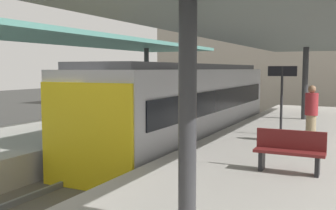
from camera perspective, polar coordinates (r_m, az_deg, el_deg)
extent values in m
plane|color=#383835|center=(11.61, -5.15, -10.32)|extent=(80.00, 80.00, 0.00)
cube|color=#ADA8A0|center=(13.80, -18.89, -5.95)|extent=(4.40, 28.00, 1.00)
cube|color=#ADA8A0|center=(10.12, 13.89, -9.88)|extent=(4.40, 28.00, 1.00)
cube|color=#59544C|center=(11.59, -5.15, -9.85)|extent=(3.20, 28.00, 0.20)
cube|color=slate|center=(11.92, -8.16, -8.60)|extent=(0.08, 28.00, 0.14)
cube|color=slate|center=(11.20, -1.96, -9.46)|extent=(0.08, 28.00, 0.14)
cube|color=#ADADB2|center=(14.90, 2.91, -0.38)|extent=(2.70, 12.42, 2.90)
cube|color=yellow|center=(9.54, -11.95, -4.61)|extent=(2.65, 0.08, 2.60)
cube|color=black|center=(15.45, -1.77, 1.13)|extent=(0.04, 11.43, 0.76)
cube|color=black|center=(14.39, 7.94, 0.77)|extent=(0.04, 11.43, 0.76)
cube|color=#515156|center=(14.83, 2.94, 5.59)|extent=(2.16, 11.80, 0.20)
cylinder|color=#333335|center=(19.76, -3.15, 3.70)|extent=(0.24, 0.24, 3.15)
cube|color=slate|center=(14.61, -15.42, 9.44)|extent=(4.18, 21.00, 0.16)
cylinder|color=#333335|center=(5.11, 2.86, -1.58)|extent=(0.24, 0.24, 3.02)
cylinder|color=#333335|center=(17.40, 19.34, 2.99)|extent=(0.24, 0.24, 3.02)
cube|color=slate|center=(11.19, 15.82, 10.12)|extent=(4.18, 21.00, 0.16)
cube|color=black|center=(8.54, 13.51, -7.87)|extent=(0.08, 0.32, 0.40)
cube|color=black|center=(8.38, 20.95, -8.32)|extent=(0.08, 0.32, 0.40)
cube|color=maroon|center=(8.39, 17.23, -6.58)|extent=(1.40, 0.40, 0.06)
cube|color=maroon|center=(8.52, 17.46, -4.83)|extent=(1.40, 0.06, 0.40)
cylinder|color=#262628|center=(12.98, 16.22, 0.57)|extent=(0.08, 0.08, 2.20)
cube|color=black|center=(12.94, 16.33, 4.76)|extent=(0.90, 0.06, 0.32)
cylinder|color=#998460|center=(11.93, 20.09, -3.31)|extent=(0.28, 0.28, 0.81)
cylinder|color=maroon|center=(11.85, 20.20, 0.13)|extent=(0.36, 0.36, 0.63)
sphere|color=#936B4C|center=(11.82, 20.26, 2.18)|extent=(0.22, 0.22, 0.22)
cube|color=#A89E8E|center=(30.06, 16.84, 9.61)|extent=(18.00, 6.00, 11.00)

